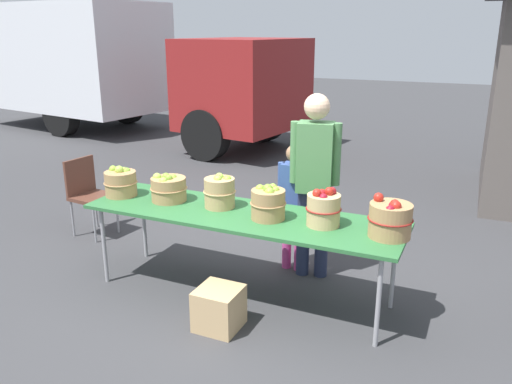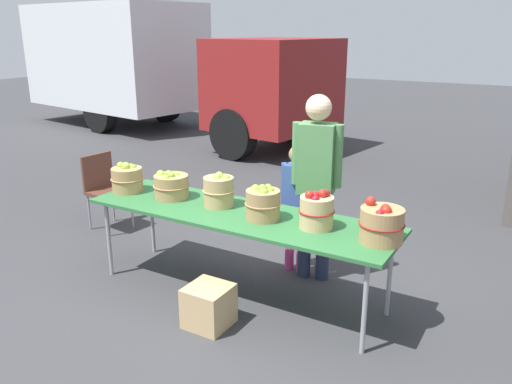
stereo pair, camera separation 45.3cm
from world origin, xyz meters
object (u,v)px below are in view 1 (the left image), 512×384
Objects in this scene: box_truck at (107,64)px; folding_chair at (88,190)px; apple_basket_green_2 at (220,192)px; apple_basket_red_1 at (390,219)px; apple_basket_red_0 at (323,208)px; vendor_adult at (315,173)px; apple_basket_green_1 at (168,188)px; child_customer at (294,198)px; market_table at (241,217)px; apple_basket_green_3 at (268,203)px; apple_basket_green_0 at (121,182)px; produce_crate at (219,308)px.

box_truck reaches higher than folding_chair.
apple_basket_red_1 is (1.45, -0.07, -0.00)m from apple_basket_green_2.
apple_basket_red_0 is 0.66m from vendor_adult.
vendor_adult reaches higher than apple_basket_green_1.
folding_chair is (-2.87, 0.55, -0.38)m from apple_basket_red_0.
market_table is at bearing 72.13° from child_customer.
apple_basket_red_1 is 1.20m from child_customer.
folding_chair is (-2.42, 0.59, -0.38)m from apple_basket_green_3.
vendor_adult is at bearing -83.04° from folding_chair.
child_customer is at bearing 126.90° from apple_basket_red_0.
child_customer is at bearing 146.42° from apple_basket_red_1.
box_truck is at bearing 130.31° from apple_basket_green_0.
market_table is 8.12× the size of apple_basket_red_1.
apple_basket_green_3 is at bearing -97.68° from folding_chair.
market_table is 2.21× the size of child_customer.
apple_basket_green_3 is at bearing -33.25° from box_truck.
folding_chair is at bearing -44.11° from box_truck.
market_table is 0.78m from produce_crate.
vendor_adult is 0.35m from child_customer.
apple_basket_red_1 is at bearing 0.27° from apple_basket_green_0.
box_truck reaches higher than apple_basket_green_2.
apple_basket_green_1 is at bearing 33.92° from child_customer.
apple_basket_green_1 is 1.44m from apple_basket_red_0.
apple_basket_red_0 is 0.36× the size of folding_chair.
apple_basket_green_2 reaches higher than folding_chair.
box_truck is (-5.21, 5.51, 0.62)m from apple_basket_green_1.
child_customer is 0.15× the size of box_truck.
apple_basket_green_3 is 0.89× the size of apple_basket_red_1.
produce_crate is at bearing -35.89° from apple_basket_green_1.
apple_basket_red_0 reaches higher than produce_crate.
market_table is 0.69m from child_customer.
vendor_adult is 1.47m from produce_crate.
apple_basket_green_1 reaches higher than folding_chair.
vendor_adult is at bearing 168.75° from child_customer.
apple_basket_red_1 reaches higher than folding_chair.
box_truck reaches higher than apple_basket_red_0.
apple_basket_green_1 reaches higher than produce_crate.
market_table is at bearing 179.85° from apple_basket_red_1.
apple_basket_red_1 is at bearing 1.14° from apple_basket_green_3.
apple_basket_green_3 is 0.91m from produce_crate.
apple_basket_green_0 is 1.47m from apple_basket_green_3.
child_customer is at bearing -23.23° from vendor_adult.
box_truck is (-5.94, 5.55, 0.77)m from market_table.
apple_basket_red_1 is 0.27× the size of child_customer.
produce_crate is (-0.36, -1.16, -0.83)m from vendor_adult.
child_customer reaches higher than apple_basket_green_3.
apple_basket_red_1 reaches higher than apple_basket_red_0.
box_truck is 9.23× the size of folding_chair.
apple_basket_red_0 reaches higher than folding_chair.
child_customer is (-0.99, 0.66, -0.17)m from apple_basket_red_1.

